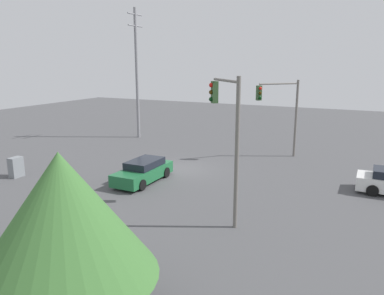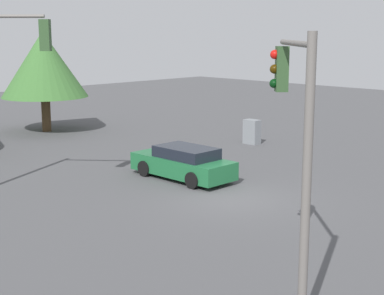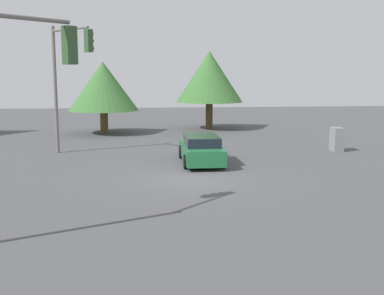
{
  "view_description": "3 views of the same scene",
  "coord_description": "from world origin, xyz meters",
  "px_view_note": "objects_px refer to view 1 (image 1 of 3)",
  "views": [
    {
      "loc": [
        -21.44,
        -11.32,
        7.06
      ],
      "look_at": [
        -1.53,
        -1.63,
        2.01
      ],
      "focal_mm": 35.0,
      "sensor_mm": 36.0,
      "label": 1
    },
    {
      "loc": [
        13.03,
        -15.13,
        5.8
      ],
      "look_at": [
        -1.83,
        -0.11,
        1.6
      ],
      "focal_mm": 55.0,
      "sensor_mm": 36.0,
      "label": 2
    },
    {
      "loc": [
        18.72,
        -1.86,
        4.16
      ],
      "look_at": [
        0.13,
        0.05,
        1.26
      ],
      "focal_mm": 45.0,
      "sensor_mm": 36.0,
      "label": 3
    }
  ],
  "objects_px": {
    "traffic_signal_cross": "(227,123)",
    "traffic_signal_main": "(281,105)",
    "sedan_green": "(143,171)",
    "electrical_cabinet": "(16,167)"
  },
  "relations": [
    {
      "from": "traffic_signal_cross",
      "to": "traffic_signal_main",
      "type": "bearing_deg",
      "value": -39.08
    },
    {
      "from": "sedan_green",
      "to": "traffic_signal_cross",
      "type": "relative_size",
      "value": 0.68
    },
    {
      "from": "sedan_green",
      "to": "traffic_signal_cross",
      "type": "xyz_separation_m",
      "value": [
        -2.78,
        -6.35,
        3.78
      ]
    },
    {
      "from": "sedan_green",
      "to": "electrical_cabinet",
      "type": "xyz_separation_m",
      "value": [
        -2.73,
        7.7,
        -0.01
      ]
    },
    {
      "from": "electrical_cabinet",
      "to": "traffic_signal_cross",
      "type": "bearing_deg",
      "value": -90.19
    },
    {
      "from": "traffic_signal_cross",
      "to": "electrical_cabinet",
      "type": "xyz_separation_m",
      "value": [
        0.05,
        14.05,
        -3.79
      ]
    },
    {
      "from": "electrical_cabinet",
      "to": "sedan_green",
      "type": "bearing_deg",
      "value": -70.47
    },
    {
      "from": "sedan_green",
      "to": "electrical_cabinet",
      "type": "bearing_deg",
      "value": 19.53
    },
    {
      "from": "sedan_green",
      "to": "traffic_signal_cross",
      "type": "distance_m",
      "value": 7.9
    },
    {
      "from": "sedan_green",
      "to": "electrical_cabinet",
      "type": "height_order",
      "value": "sedan_green"
    }
  ]
}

